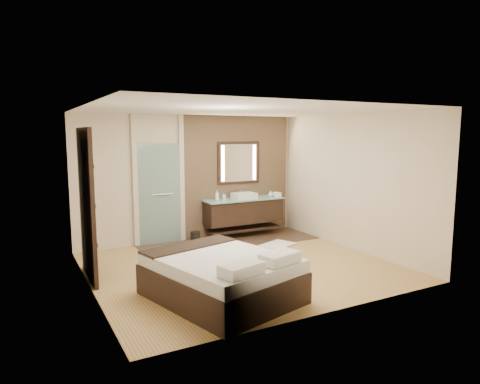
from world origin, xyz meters
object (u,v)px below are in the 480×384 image
vanity (244,211)px  waste_bin (195,237)px  bed (222,277)px  mirror_unit (239,163)px

vanity → waste_bin: size_ratio=7.28×
vanity → bed: (-2.03, -3.08, -0.27)m
bed → vanity: bearing=41.9°
vanity → waste_bin: (-1.20, -0.07, -0.45)m
mirror_unit → bed: 4.11m
mirror_unit → bed: mirror_unit is taller
vanity → mirror_unit: size_ratio=1.75×
vanity → bed: 3.70m
vanity → mirror_unit: 1.10m
mirror_unit → bed: bearing=-121.5°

